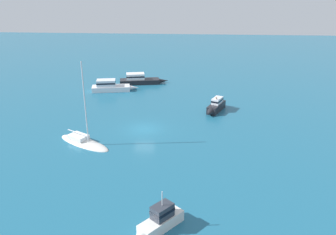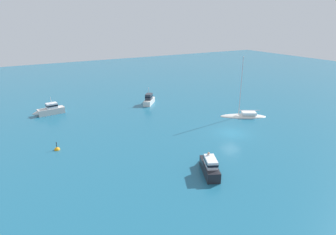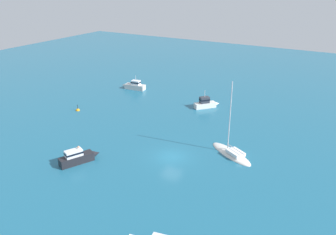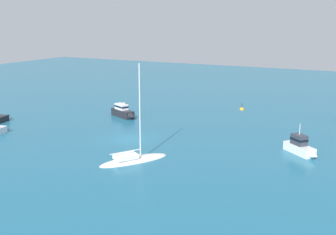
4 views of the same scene
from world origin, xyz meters
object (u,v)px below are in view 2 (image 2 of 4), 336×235
channel_buoy (57,150)px  cabin_cruiser_2 (49,110)px  cabin_cruiser_1 (149,100)px  cabin_cruiser (209,165)px  sloop (244,116)px

channel_buoy → cabin_cruiser_2: bearing=-5.1°
cabin_cruiser_1 → cabin_cruiser_2: bearing=122.4°
channel_buoy → cabin_cruiser_1: bearing=-56.2°
cabin_cruiser → sloop: size_ratio=0.52×
cabin_cruiser → sloop: (11.44, -15.60, -0.65)m
cabin_cruiser_2 → channel_buoy: (-14.82, 1.33, -0.71)m
cabin_cruiser → cabin_cruiser_2: cabin_cruiser_2 is taller
cabin_cruiser_1 → channel_buoy: 22.18m
cabin_cruiser_2 → sloop: bearing=141.5°
cabin_cruiser_1 → channel_buoy: (-12.34, 18.41, -0.74)m
cabin_cruiser_1 → channel_buoy: bearing=164.5°
cabin_cruiser_1 → cabin_cruiser_2: size_ratio=0.81×
sloop → cabin_cruiser_2: bearing=-0.7°
sloop → cabin_cruiser_1: bearing=-24.0°
cabin_cruiser_2 → sloop: sloop is taller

